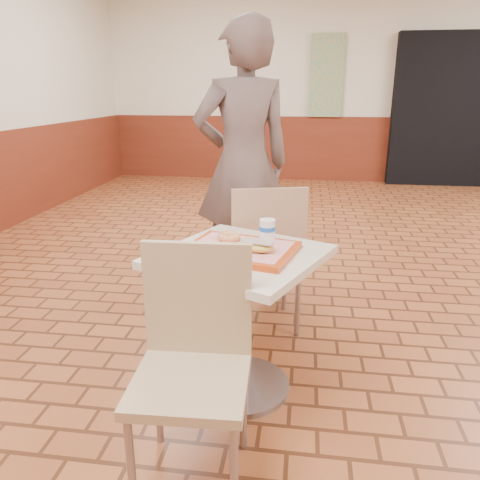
# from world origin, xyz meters

# --- Properties ---
(room_shell) EXTENTS (8.01, 10.01, 3.01)m
(room_shell) POSITION_xyz_m (0.00, 0.00, 1.50)
(room_shell) COLOR brown
(room_shell) RESTS_ON ground
(wainscot_band) EXTENTS (8.00, 10.00, 1.00)m
(wainscot_band) POSITION_xyz_m (0.00, 0.00, 0.50)
(wainscot_band) COLOR #612212
(wainscot_band) RESTS_ON ground
(corridor_doorway) EXTENTS (1.60, 0.22, 2.20)m
(corridor_doorway) POSITION_xyz_m (1.20, 4.88, 1.10)
(corridor_doorway) COLOR black
(corridor_doorway) RESTS_ON ground
(promo_poster) EXTENTS (0.50, 0.03, 1.20)m
(promo_poster) POSITION_xyz_m (-0.60, 4.94, 1.60)
(promo_poster) COLOR gray
(promo_poster) RESTS_ON wainscot_band
(main_table) EXTENTS (0.68, 0.68, 0.71)m
(main_table) POSITION_xyz_m (-1.13, -0.69, 0.48)
(main_table) COLOR beige
(main_table) RESTS_ON ground
(chair_main_front) EXTENTS (0.43, 0.43, 0.89)m
(chair_main_front) POSITION_xyz_m (-1.23, -1.19, 0.50)
(chair_main_front) COLOR tan
(chair_main_front) RESTS_ON ground
(chair_main_back) EXTENTS (0.51, 0.51, 0.91)m
(chair_main_back) POSITION_xyz_m (-1.06, -0.07, 0.51)
(chair_main_back) COLOR tan
(chair_main_back) RESTS_ON ground
(customer) EXTENTS (0.80, 0.69, 1.86)m
(customer) POSITION_xyz_m (-1.27, 0.48, 0.93)
(customer) COLOR brown
(customer) RESTS_ON ground
(serving_tray) EXTENTS (0.48, 0.37, 0.03)m
(serving_tray) POSITION_xyz_m (-1.13, -0.69, 0.73)
(serving_tray) COLOR #B2390D
(serving_tray) RESTS_ON main_table
(ring_donut) EXTENTS (0.12, 0.12, 0.03)m
(ring_donut) POSITION_xyz_m (-1.19, -0.60, 0.76)
(ring_donut) COLOR #DD8E50
(ring_donut) RESTS_ON serving_tray
(long_john_donut) EXTENTS (0.17, 0.11, 0.05)m
(long_john_donut) POSITION_xyz_m (-1.05, -0.75, 0.77)
(long_john_donut) COLOR gold
(long_john_donut) RESTS_ON serving_tray
(paper_cup) EXTENTS (0.08, 0.08, 0.09)m
(paper_cup) POSITION_xyz_m (-1.01, -0.56, 0.79)
(paper_cup) COLOR white
(paper_cup) RESTS_ON serving_tray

